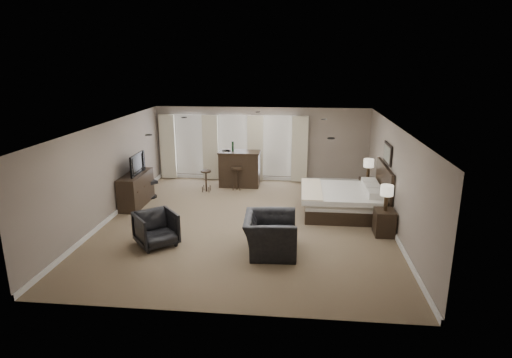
# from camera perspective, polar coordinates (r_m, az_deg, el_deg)

# --- Properties ---
(room) EXTENTS (7.60, 8.60, 2.64)m
(room) POSITION_cam_1_polar(r_m,az_deg,el_deg) (11.05, -1.24, 0.47)
(room) COLOR brown
(room) RESTS_ON ground
(window_bay) EXTENTS (5.25, 0.20, 2.30)m
(window_bay) POSITION_cam_1_polar(r_m,az_deg,el_deg) (15.17, -3.10, 4.27)
(window_bay) COLOR silver
(window_bay) RESTS_ON room
(bed) EXTENTS (2.22, 2.12, 1.41)m
(bed) POSITION_cam_1_polar(r_m,az_deg,el_deg) (12.16, 11.52, -1.34)
(bed) COLOR silver
(bed) RESTS_ON ground
(nightstand_near) EXTENTS (0.47, 0.58, 0.63)m
(nightstand_near) POSITION_cam_1_polar(r_m,az_deg,el_deg) (11.06, 16.72, -5.58)
(nightstand_near) COLOR black
(nightstand_near) RESTS_ON ground
(nightstand_far) EXTENTS (0.47, 0.57, 0.62)m
(nightstand_far) POSITION_cam_1_polar(r_m,az_deg,el_deg) (13.76, 14.57, -1.25)
(nightstand_far) COLOR black
(nightstand_far) RESTS_ON ground
(lamp_near) EXTENTS (0.31, 0.31, 0.64)m
(lamp_near) POSITION_cam_1_polar(r_m,az_deg,el_deg) (10.85, 16.98, -2.44)
(lamp_near) COLOR beige
(lamp_near) RESTS_ON nightstand_near
(lamp_far) EXTENTS (0.31, 0.31, 0.64)m
(lamp_far) POSITION_cam_1_polar(r_m,az_deg,el_deg) (13.60, 14.75, 1.29)
(lamp_far) COLOR beige
(lamp_far) RESTS_ON nightstand_far
(wall_art) EXTENTS (0.04, 0.96, 0.56)m
(wall_art) POSITION_cam_1_polar(r_m,az_deg,el_deg) (12.07, 17.10, 3.27)
(wall_art) COLOR slate
(wall_art) RESTS_ON room
(dresser) EXTENTS (0.53, 1.65, 0.96)m
(dresser) POSITION_cam_1_polar(r_m,az_deg,el_deg) (13.16, -15.70, -1.35)
(dresser) COLOR black
(dresser) RESTS_ON ground
(tv) EXTENTS (0.61, 1.06, 0.14)m
(tv) POSITION_cam_1_polar(r_m,az_deg,el_deg) (13.02, -15.87, 0.96)
(tv) COLOR black
(tv) RESTS_ON dresser
(armchair_near) EXTENTS (0.92, 1.35, 1.15)m
(armchair_near) POSITION_cam_1_polar(r_m,az_deg,el_deg) (9.58, 1.91, -6.57)
(armchair_near) COLOR black
(armchair_near) RESTS_ON ground
(armchair_far) EXTENTS (1.18, 1.17, 0.88)m
(armchair_far) POSITION_cam_1_polar(r_m,az_deg,el_deg) (10.24, -13.19, -6.29)
(armchair_far) COLOR black
(armchair_far) RESTS_ON ground
(bar_counter) EXTENTS (1.40, 0.73, 1.22)m
(bar_counter) POSITION_cam_1_polar(r_m,az_deg,el_deg) (14.55, -2.20, 1.39)
(bar_counter) COLOR black
(bar_counter) RESTS_ON ground
(bar_stool_left) EXTENTS (0.38, 0.38, 0.71)m
(bar_stool_left) POSITION_cam_1_polar(r_m,az_deg,el_deg) (14.09, -6.66, -0.26)
(bar_stool_left) COLOR black
(bar_stool_left) RESTS_ON ground
(bar_stool_right) EXTENTS (0.41, 0.41, 0.76)m
(bar_stool_right) POSITION_cam_1_polar(r_m,az_deg,el_deg) (14.20, -2.58, 0.07)
(bar_stool_right) COLOR black
(bar_stool_right) RESTS_ON ground
(desk_chair) EXTENTS (0.77, 0.77, 1.08)m
(desk_chair) POSITION_cam_1_polar(r_m,az_deg,el_deg) (13.73, -14.33, -0.28)
(desk_chair) COLOR black
(desk_chair) RESTS_ON ground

